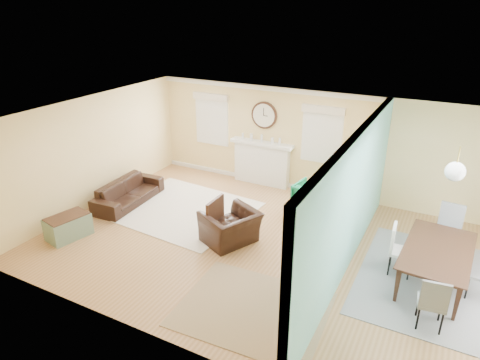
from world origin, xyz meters
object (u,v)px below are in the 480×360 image
at_px(credenza, 346,210).
at_px(dining_table, 437,267).
at_px(sofa, 128,192).
at_px(green_chair, 311,196).
at_px(eames_chair, 230,227).

bearing_deg(credenza, dining_table, -33.37).
height_order(sofa, green_chair, green_chair).
relative_size(sofa, green_chair, 2.71).
bearing_deg(eames_chair, sofa, -73.43).
height_order(green_chair, credenza, credenza).
xyz_separation_m(sofa, green_chair, (4.00, 1.73, 0.04)).
relative_size(eames_chair, credenza, 0.76).
bearing_deg(sofa, green_chair, -69.73).
distance_m(green_chair, credenza, 1.07).
bearing_deg(eames_chair, credenza, 156.64).
bearing_deg(green_chair, dining_table, 158.31).
height_order(sofa, credenza, credenza).
xyz_separation_m(sofa, credenza, (4.96, 1.26, 0.12)).
bearing_deg(sofa, eames_chair, -101.43).
relative_size(green_chair, credenza, 0.52).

